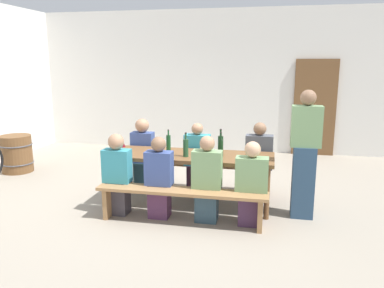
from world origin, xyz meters
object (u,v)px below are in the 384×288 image
at_px(wooden_door, 315,108).
at_px(seated_guest_near_3, 251,186).
at_px(standing_host, 305,157).
at_px(wine_barrel, 17,154).
at_px(wine_bottle_2, 221,147).
at_px(tasting_table, 192,159).
at_px(wine_glass_0, 155,144).
at_px(wine_glass_2, 214,153).
at_px(seated_guest_near_2, 207,181).
at_px(wine_glass_3, 123,145).
at_px(seated_guest_near_0, 117,176).
at_px(wine_glass_4, 252,150).
at_px(seated_guest_far_0, 143,155).
at_px(seated_guest_far_1, 197,161).
at_px(wine_bottle_3, 168,143).
at_px(wine_bottle_1, 186,147).
at_px(wine_bottle_0, 221,143).
at_px(seated_guest_near_1, 159,179).
at_px(wine_glass_1, 201,149).
at_px(seated_guest_far_2, 259,162).
at_px(bench_near, 181,196).
at_px(bench_far, 201,168).

distance_m(wooden_door, seated_guest_near_3, 4.29).
bearing_deg(standing_host, wine_barrel, -12.62).
distance_m(wine_bottle_2, wine_barrel, 4.15).
relative_size(wooden_door, tasting_table, 0.91).
relative_size(wine_glass_0, wine_glass_2, 1.10).
xyz_separation_m(wine_bottle_2, standing_host, (1.12, -0.11, -0.05)).
xyz_separation_m(wooden_door, standing_host, (-0.48, -3.71, -0.23)).
xyz_separation_m(wooden_door, seated_guest_near_2, (-1.70, -4.11, -0.52)).
bearing_deg(wine_glass_3, standing_host, -0.17).
bearing_deg(seated_guest_near_2, tasting_table, 29.91).
distance_m(wooden_door, standing_host, 3.75).
bearing_deg(wine_glass_3, seated_guest_near_0, -80.65).
xyz_separation_m(wine_glass_4, seated_guest_far_0, (-1.76, 0.63, -0.31)).
bearing_deg(seated_guest_far_1, wine_barrel, -97.65).
relative_size(seated_guest_far_0, seated_guest_far_1, 1.04).
bearing_deg(wine_bottle_3, wine_glass_3, -159.98).
height_order(wooden_door, wine_bottle_1, wooden_door).
distance_m(wine_bottle_0, seated_guest_near_1, 1.14).
bearing_deg(seated_guest_far_1, wine_glass_3, -55.44).
height_order(wine_glass_1, wine_glass_2, wine_glass_2).
height_order(wine_bottle_0, seated_guest_far_2, seated_guest_far_2).
relative_size(wine_glass_3, seated_guest_near_1, 0.16).
xyz_separation_m(wooden_door, seated_guest_near_3, (-1.13, -4.11, -0.54)).
height_order(wine_glass_0, wine_barrel, wine_glass_0).
xyz_separation_m(tasting_table, wine_bottle_0, (0.37, 0.29, 0.20)).
bearing_deg(tasting_table, wine_bottle_2, -2.72).
height_order(wine_bottle_0, wine_bottle_1, wine_bottle_1).
xyz_separation_m(wine_glass_2, seated_guest_far_1, (-0.40, 0.85, -0.34)).
xyz_separation_m(wine_bottle_1, wine_glass_0, (-0.51, 0.20, -0.01)).
xyz_separation_m(wine_glass_0, seated_guest_far_1, (0.54, 0.48, -0.35)).
bearing_deg(wine_glass_0, bench_near, -52.31).
xyz_separation_m(wine_bottle_1, seated_guest_far_2, (0.98, 0.68, -0.33)).
height_order(wine_bottle_3, standing_host, standing_host).
relative_size(wine_bottle_1, seated_guest_near_3, 0.31).
height_order(seated_guest_near_0, seated_guest_near_1, seated_guest_near_0).
bearing_deg(wine_glass_3, seated_guest_near_2, -17.44).
bearing_deg(wine_bottle_3, wine_glass_1, -14.60).
bearing_deg(wine_bottle_3, seated_guest_far_2, 18.62).
bearing_deg(seated_guest_far_1, standing_host, 66.80).
bearing_deg(seated_guest_near_0, seated_guest_far_2, -59.95).
distance_m(tasting_table, bench_far, 0.75).
bearing_deg(tasting_table, wine_barrel, 164.25).
relative_size(wine_bottle_2, seated_guest_far_0, 0.29).
bearing_deg(wine_bottle_2, wooden_door, 66.13).
distance_m(wooden_door, wine_bottle_1, 4.26).
xyz_separation_m(wooden_door, wine_glass_0, (-2.57, -3.52, -0.18)).
height_order(bench_near, bench_far, same).
bearing_deg(bench_near, seated_guest_near_0, 170.70).
height_order(wine_bottle_0, wine_glass_2, wine_bottle_0).
bearing_deg(seated_guest_near_1, wine_barrel, 64.61).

